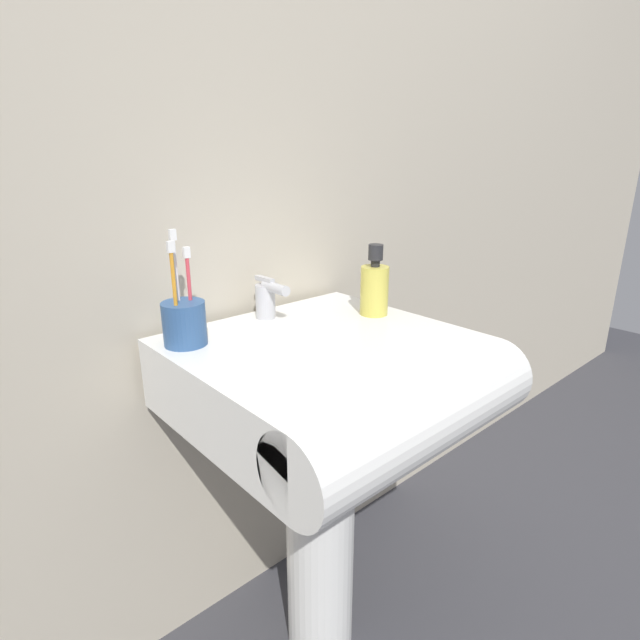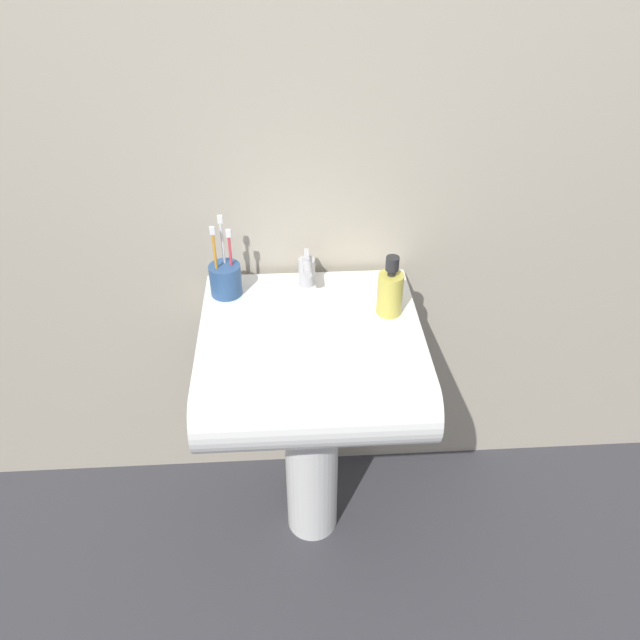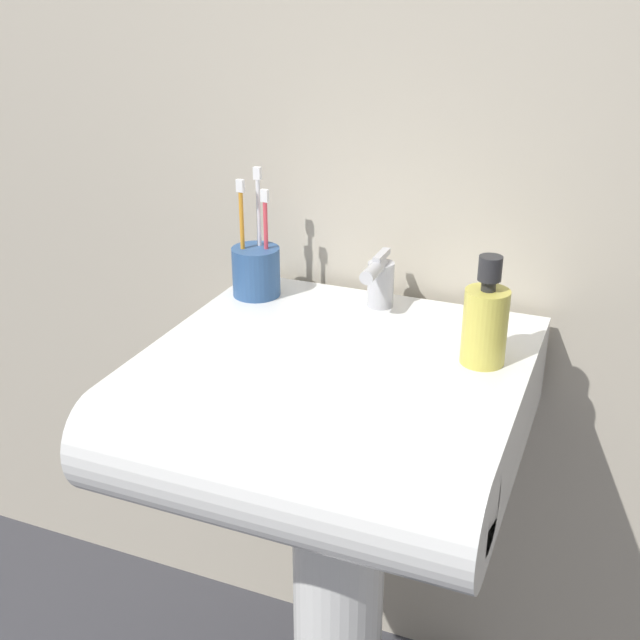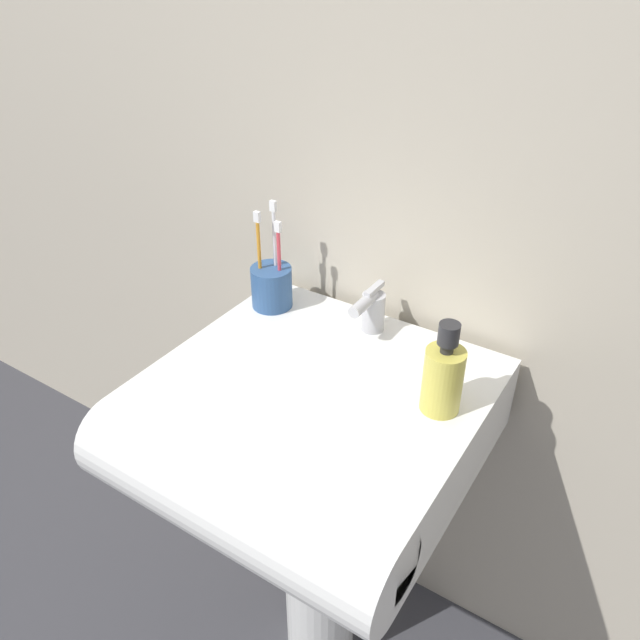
# 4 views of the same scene
# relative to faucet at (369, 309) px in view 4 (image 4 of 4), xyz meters

# --- Properties ---
(ground_plane) EXTENTS (6.00, 6.00, 0.00)m
(ground_plane) POSITION_rel_faucet_xyz_m (0.00, -0.17, -0.82)
(ground_plane) COLOR #38383D
(ground_plane) RESTS_ON ground
(wall_back) EXTENTS (5.00, 0.05, 2.40)m
(wall_back) POSITION_rel_faucet_xyz_m (0.00, 0.11, 0.38)
(wall_back) COLOR #B7AD99
(wall_back) RESTS_ON ground
(sink_pedestal) EXTENTS (0.15, 0.15, 0.63)m
(sink_pedestal) POSITION_rel_faucet_xyz_m (0.00, -0.17, -0.50)
(sink_pedestal) COLOR white
(sink_pedestal) RESTS_ON ground
(sink_basin) EXTENTS (0.53, 0.54, 0.14)m
(sink_basin) POSITION_rel_faucet_xyz_m (0.00, -0.23, -0.12)
(sink_basin) COLOR white
(sink_basin) RESTS_ON sink_pedestal
(faucet) EXTENTS (0.04, 0.10, 0.09)m
(faucet) POSITION_rel_faucet_xyz_m (0.00, 0.00, 0.00)
(faucet) COLOR #B7B7BC
(faucet) RESTS_ON sink_basin
(toothbrush_cup) EXTENTS (0.08, 0.08, 0.21)m
(toothbrush_cup) POSITION_rel_faucet_xyz_m (-0.20, -0.02, -0.00)
(toothbrush_cup) COLOR #2D5184
(toothbrush_cup) RESTS_ON sink_basin
(soap_bottle) EXTENTS (0.06, 0.06, 0.16)m
(soap_bottle) POSITION_rel_faucet_xyz_m (0.20, -0.13, 0.01)
(soap_bottle) COLOR gold
(soap_bottle) RESTS_ON sink_basin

